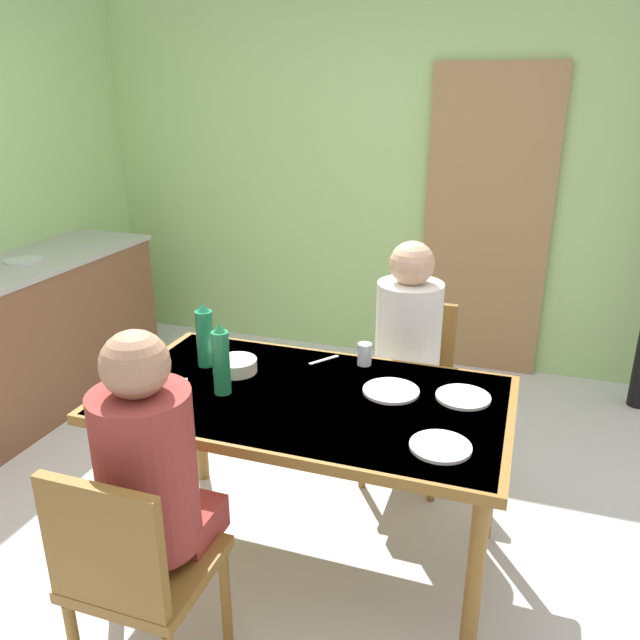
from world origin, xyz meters
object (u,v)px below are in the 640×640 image
(chair_near_diner, at_px, (132,571))
(person_near_diner, at_px, (149,465))
(person_far_diner, at_px, (408,336))
(dining_table, at_px, (307,411))
(serving_bowl_center, at_px, (236,366))
(water_bottle_green_far, at_px, (205,336))
(chair_far_diner, at_px, (410,380))
(water_bottle_green_near, at_px, (221,361))

(chair_near_diner, xyz_separation_m, person_near_diner, (0.00, 0.14, 0.28))
(person_far_diner, bearing_deg, dining_table, 68.31)
(person_near_diner, height_order, person_far_diner, same)
(serving_bowl_center, bearing_deg, water_bottle_green_far, 172.23)
(person_near_diner, bearing_deg, chair_near_diner, -90.00)
(dining_table, height_order, person_near_diner, person_near_diner)
(chair_far_diner, distance_m, serving_bowl_center, 0.95)
(dining_table, bearing_deg, water_bottle_green_far, 166.39)
(person_far_diner, distance_m, serving_bowl_center, 0.81)
(chair_near_diner, bearing_deg, person_far_diner, 69.58)
(water_bottle_green_near, height_order, water_bottle_green_far, water_bottle_green_near)
(water_bottle_green_far, distance_m, serving_bowl_center, 0.18)
(chair_near_diner, relative_size, water_bottle_green_far, 3.17)
(water_bottle_green_near, relative_size, water_bottle_green_far, 1.04)
(person_far_diner, height_order, serving_bowl_center, person_far_diner)
(chair_near_diner, bearing_deg, serving_bowl_center, 94.64)
(person_far_diner, bearing_deg, serving_bowl_center, 42.16)
(person_far_diner, bearing_deg, chair_near_diner, 69.58)
(person_far_diner, bearing_deg, water_bottle_green_far, 34.97)
(dining_table, bearing_deg, chair_far_diner, 71.83)
(dining_table, distance_m, person_near_diner, 0.71)
(person_near_diner, distance_m, person_far_diner, 1.39)
(dining_table, xyz_separation_m, serving_bowl_center, (-0.35, 0.10, 0.10))
(chair_far_diner, bearing_deg, water_bottle_green_near, 56.81)
(chair_far_diner, bearing_deg, serving_bowl_center, 48.55)
(water_bottle_green_far, xyz_separation_m, serving_bowl_center, (0.15, -0.02, -0.10))
(serving_bowl_center, bearing_deg, chair_far_diner, 48.55)
(chair_far_diner, distance_m, water_bottle_green_far, 1.07)
(person_near_diner, bearing_deg, water_bottle_green_near, 93.88)
(dining_table, relative_size, water_bottle_green_near, 5.35)
(water_bottle_green_far, bearing_deg, person_far_diner, 34.97)
(chair_near_diner, xyz_separation_m, chair_far_diner, (0.53, 1.56, 0.00))
(dining_table, bearing_deg, person_far_diner, 68.31)
(person_far_diner, bearing_deg, person_near_diner, 67.62)
(chair_near_diner, height_order, water_bottle_green_far, water_bottle_green_far)
(dining_table, xyz_separation_m, person_far_diner, (0.26, 0.64, 0.10))
(person_near_diner, bearing_deg, chair_far_diner, 69.58)
(person_near_diner, height_order, water_bottle_green_far, person_near_diner)
(person_far_diner, xyz_separation_m, water_bottle_green_near, (-0.57, -0.73, 0.10))
(serving_bowl_center, bearing_deg, dining_table, -16.04)
(person_near_diner, xyz_separation_m, person_far_diner, (0.53, 1.29, 0.00))
(water_bottle_green_near, bearing_deg, person_near_diner, -86.12)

